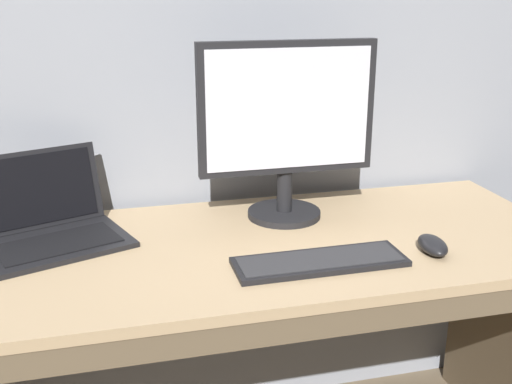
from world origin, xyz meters
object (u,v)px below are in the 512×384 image
object	(u,v)px
wired_keyboard	(320,261)
computer_mouse	(433,245)
external_monitor	(287,124)
laptop_black	(49,223)

from	to	relation	value
wired_keyboard	computer_mouse	distance (m)	0.30
external_monitor	wired_keyboard	size ratio (longest dim) A/B	1.19
external_monitor	wired_keyboard	xyz separation A→B (m)	(-0.01, -0.32, -0.27)
wired_keyboard	computer_mouse	xyz separation A→B (m)	(0.30, 0.00, 0.01)
external_monitor	computer_mouse	xyz separation A→B (m)	(0.29, -0.32, -0.26)
wired_keyboard	laptop_black	bearing A→B (deg)	153.87
computer_mouse	laptop_black	bearing A→B (deg)	169.79
computer_mouse	external_monitor	bearing A→B (deg)	140.37
external_monitor	computer_mouse	size ratio (longest dim) A/B	4.16
laptop_black	computer_mouse	distance (m)	0.99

